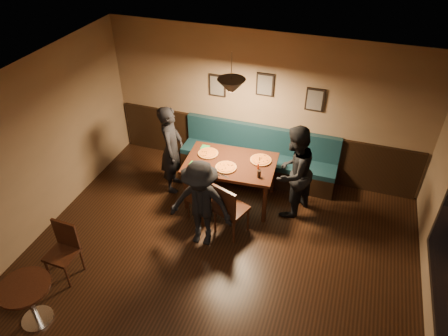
# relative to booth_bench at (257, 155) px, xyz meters

# --- Properties ---
(floor) EXTENTS (7.00, 7.00, 0.00)m
(floor) POSITION_rel_booth_bench_xyz_m (0.00, -3.20, -0.50)
(floor) COLOR black
(floor) RESTS_ON ground
(ceiling) EXTENTS (7.00, 7.00, 0.00)m
(ceiling) POSITION_rel_booth_bench_xyz_m (0.00, -3.20, 2.30)
(ceiling) COLOR silver
(ceiling) RESTS_ON ground
(wall_back) EXTENTS (6.00, 0.00, 6.00)m
(wall_back) POSITION_rel_booth_bench_xyz_m (0.00, 0.30, 0.90)
(wall_back) COLOR #8C704F
(wall_back) RESTS_ON ground
(wainscot) EXTENTS (5.88, 0.06, 1.00)m
(wainscot) POSITION_rel_booth_bench_xyz_m (0.00, 0.27, 0.00)
(wainscot) COLOR black
(wainscot) RESTS_ON ground
(booth_bench) EXTENTS (3.00, 0.60, 1.00)m
(booth_bench) POSITION_rel_booth_bench_xyz_m (0.00, 0.00, 0.00)
(booth_bench) COLOR #0F232D
(booth_bench) RESTS_ON ground
(picture_left) EXTENTS (0.32, 0.04, 0.42)m
(picture_left) POSITION_rel_booth_bench_xyz_m (-0.90, 0.27, 1.20)
(picture_left) COLOR black
(picture_left) RESTS_ON wall_back
(picture_center) EXTENTS (0.32, 0.04, 0.42)m
(picture_center) POSITION_rel_booth_bench_xyz_m (0.00, 0.27, 1.35)
(picture_center) COLOR black
(picture_center) RESTS_ON wall_back
(picture_right) EXTENTS (0.32, 0.04, 0.42)m
(picture_right) POSITION_rel_booth_bench_xyz_m (0.90, 0.27, 1.20)
(picture_right) COLOR black
(picture_right) RESTS_ON wall_back
(pendant_lamp) EXTENTS (0.44, 0.44, 0.25)m
(pendant_lamp) POSITION_rel_booth_bench_xyz_m (-0.28, -0.83, 1.75)
(pendant_lamp) COLOR black
(pendant_lamp) RESTS_ON ceiling
(dining_table) EXTENTS (1.63, 1.11, 0.84)m
(dining_table) POSITION_rel_booth_bench_xyz_m (-0.28, -0.83, -0.08)
(dining_table) COLOR black
(dining_table) RESTS_ON floor
(chair_near_left) EXTENTS (0.51, 0.51, 0.88)m
(chair_near_left) POSITION_rel_booth_bench_xyz_m (-0.58, -1.45, -0.06)
(chair_near_left) COLOR black
(chair_near_left) RESTS_ON floor
(chair_near_right) EXTENTS (0.58, 0.58, 1.02)m
(chair_near_right) POSITION_rel_booth_bench_xyz_m (0.00, -1.61, 0.01)
(chair_near_right) COLOR black
(chair_near_right) RESTS_ON floor
(diner_left) EXTENTS (0.53, 0.69, 1.70)m
(diner_left) POSITION_rel_booth_bench_xyz_m (-1.40, -0.81, 0.35)
(diner_left) COLOR black
(diner_left) RESTS_ON floor
(diner_right) EXTENTS (0.92, 1.01, 1.70)m
(diner_right) POSITION_rel_booth_bench_xyz_m (0.81, -0.79, 0.35)
(diner_right) COLOR black
(diner_right) RESTS_ON floor
(diner_front) EXTENTS (1.03, 0.63, 1.55)m
(diner_front) POSITION_rel_booth_bench_xyz_m (-0.39, -1.97, 0.27)
(diner_front) COLOR black
(diner_front) RESTS_ON floor
(pizza_a) EXTENTS (0.41, 0.41, 0.04)m
(pizza_a) POSITION_rel_booth_bench_xyz_m (-0.73, -0.73, 0.36)
(pizza_a) COLOR #C77725
(pizza_a) RESTS_ON dining_table
(pizza_b) EXTENTS (0.39, 0.39, 0.04)m
(pizza_b) POSITION_rel_booth_bench_xyz_m (-0.29, -1.03, 0.36)
(pizza_b) COLOR #C06624
(pizza_b) RESTS_ON dining_table
(pizza_c) EXTENTS (0.44, 0.44, 0.04)m
(pizza_c) POSITION_rel_booth_bench_xyz_m (0.21, -0.63, 0.36)
(pizza_c) COLOR #C17024
(pizza_c) RESTS_ON dining_table
(soda_glass) EXTENTS (0.08, 0.08, 0.13)m
(soda_glass) POSITION_rel_booth_bench_xyz_m (0.30, -1.09, 0.40)
(soda_glass) COLOR black
(soda_glass) RESTS_ON dining_table
(tabasco_bottle) EXTENTS (0.04, 0.04, 0.12)m
(tabasco_bottle) POSITION_rel_booth_bench_xyz_m (0.22, -0.87, 0.39)
(tabasco_bottle) COLOR #9F2405
(tabasco_bottle) RESTS_ON dining_table
(napkin_a) EXTENTS (0.15, 0.15, 0.01)m
(napkin_a) POSITION_rel_booth_bench_xyz_m (-0.86, -0.54, 0.34)
(napkin_a) COLOR #217D30
(napkin_a) RESTS_ON dining_table
(napkin_b) EXTENTS (0.17, 0.17, 0.01)m
(napkin_b) POSITION_rel_booth_bench_xyz_m (-0.86, -1.09, 0.34)
(napkin_b) COLOR #207A23
(napkin_b) RESTS_ON dining_table
(cutlery_set) EXTENTS (0.19, 0.08, 0.00)m
(cutlery_set) POSITION_rel_booth_bench_xyz_m (-0.34, -1.24, 0.34)
(cutlery_set) COLOR silver
(cutlery_set) RESTS_ON dining_table
(cafe_table) EXTENTS (0.84, 0.84, 0.70)m
(cafe_table) POSITION_rel_booth_bench_xyz_m (-1.97, -4.07, -0.15)
(cafe_table) COLOR black
(cafe_table) RESTS_ON floor
(cafe_chair_far) EXTENTS (0.42, 0.42, 0.92)m
(cafe_chair_far) POSITION_rel_booth_bench_xyz_m (-2.05, -3.28, -0.04)
(cafe_chair_far) COLOR black
(cafe_chair_far) RESTS_ON floor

